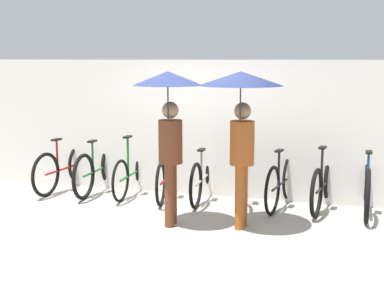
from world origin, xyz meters
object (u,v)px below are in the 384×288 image
at_px(parked_bicycle_2, 132,172).
at_px(parked_bicycle_4, 204,177).
at_px(parked_bicycle_7, 323,184).
at_px(parked_bicycle_8, 367,186).
at_px(parked_bicycle_6, 281,182).
at_px(pedestrian_leading, 169,109).
at_px(parked_bicycle_1, 98,169).
at_px(parked_bicycle_5, 242,180).
at_px(pedestrian_center, 241,104).
at_px(parked_bicycle_0, 64,168).
at_px(parked_bicycle_3, 167,175).

distance_m(parked_bicycle_2, parked_bicycle_4, 1.23).
bearing_deg(parked_bicycle_7, parked_bicycle_8, -84.28).
bearing_deg(parked_bicycle_4, parked_bicycle_8, -93.37).
xyz_separation_m(parked_bicycle_6, parked_bicycle_8, (1.23, 0.04, 0.02)).
distance_m(parked_bicycle_8, pedestrian_leading, 3.15).
bearing_deg(parked_bicycle_1, parked_bicycle_2, -89.42).
distance_m(parked_bicycle_1, parked_bicycle_5, 2.46).
relative_size(parked_bicycle_2, parked_bicycle_5, 1.00).
xyz_separation_m(parked_bicycle_1, parked_bicycle_6, (3.08, -0.07, -0.01)).
bearing_deg(parked_bicycle_1, pedestrian_leading, -131.18).
relative_size(parked_bicycle_1, pedestrian_leading, 0.88).
relative_size(parked_bicycle_4, parked_bicycle_5, 1.04).
xyz_separation_m(pedestrian_leading, pedestrian_center, (0.92, 0.16, 0.08)).
xyz_separation_m(parked_bicycle_2, parked_bicycle_6, (2.47, -0.09, 0.02)).
height_order(parked_bicycle_0, pedestrian_leading, pedestrian_leading).
xyz_separation_m(parked_bicycle_2, pedestrian_center, (2.08, -1.34, 1.30)).
xyz_separation_m(parked_bicycle_1, parked_bicycle_2, (0.62, 0.02, -0.02)).
xyz_separation_m(parked_bicycle_5, pedestrian_leading, (-0.69, -1.45, 1.21)).
height_order(parked_bicycle_1, pedestrian_leading, pedestrian_leading).
distance_m(parked_bicycle_0, parked_bicycle_3, 1.85).
bearing_deg(parked_bicycle_7, parked_bicycle_1, 98.13).
distance_m(parked_bicycle_1, parked_bicycle_2, 0.62).
bearing_deg(parked_bicycle_7, pedestrian_leading, 135.72).
height_order(parked_bicycle_7, pedestrian_leading, pedestrian_leading).
distance_m(parked_bicycle_5, parked_bicycle_6, 0.62).
height_order(parked_bicycle_5, pedestrian_leading, pedestrian_leading).
distance_m(parked_bicycle_3, pedestrian_center, 2.36).
relative_size(parked_bicycle_0, parked_bicycle_2, 1.01).
bearing_deg(parked_bicycle_5, parked_bicycle_0, 80.27).
distance_m(parked_bicycle_5, parked_bicycle_7, 1.24).
xyz_separation_m(parked_bicycle_4, parked_bicycle_5, (0.62, -0.05, -0.00)).
relative_size(parked_bicycle_5, parked_bicycle_6, 1.03).
xyz_separation_m(parked_bicycle_7, pedestrian_center, (-1.00, -1.32, 1.29)).
bearing_deg(parked_bicycle_2, parked_bicycle_5, -93.67).
xyz_separation_m(parked_bicycle_2, parked_bicycle_5, (1.85, -0.05, 0.00)).
bearing_deg(parked_bicycle_0, parked_bicycle_2, -82.21).
distance_m(parked_bicycle_4, pedestrian_leading, 1.93).
bearing_deg(parked_bicycle_5, pedestrian_center, 179.92).
bearing_deg(pedestrian_center, pedestrian_leading, 10.99).
xyz_separation_m(parked_bicycle_0, pedestrian_leading, (2.39, -1.43, 1.20)).
distance_m(parked_bicycle_3, parked_bicycle_4, 0.62).
distance_m(parked_bicycle_5, pedestrian_center, 1.85).
bearing_deg(pedestrian_center, parked_bicycle_7, -126.05).
distance_m(parked_bicycle_7, pedestrian_center, 2.10).
xyz_separation_m(parked_bicycle_3, parked_bicycle_8, (3.08, -0.03, 0.04)).
bearing_deg(parked_bicycle_8, pedestrian_center, 129.56).
xyz_separation_m(parked_bicycle_2, parked_bicycle_7, (3.08, -0.02, 0.01)).
bearing_deg(parked_bicycle_7, parked_bicycle_5, 99.32).
bearing_deg(parked_bicycle_3, parked_bicycle_4, -97.19).
distance_m(parked_bicycle_4, parked_bicycle_8, 2.47).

